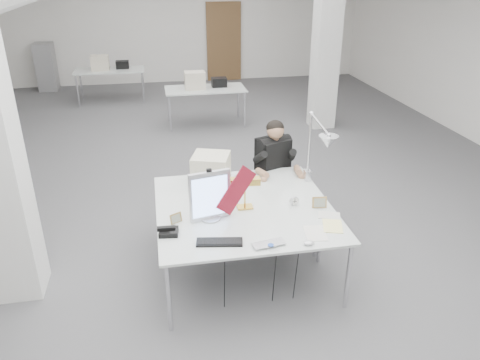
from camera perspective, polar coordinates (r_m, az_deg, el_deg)
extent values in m
cube|color=#4F4F51|center=(7.01, -2.78, -0.94)|extent=(10.00, 14.00, 0.02)
cube|color=white|center=(13.36, -7.44, 18.58)|extent=(10.00, 0.02, 3.20)
cube|color=white|center=(9.47, 10.45, 15.80)|extent=(0.45, 0.45, 3.20)
cube|color=brown|center=(13.49, -1.99, 16.47)|extent=(0.95, 0.08, 2.10)
cube|color=silver|center=(4.48, 1.60, -6.06)|extent=(1.80, 0.90, 0.02)
cube|color=silver|center=(5.26, -0.47, -1.07)|extent=(1.80, 0.90, 0.02)
cube|color=silver|center=(9.59, -4.27, 11.00)|extent=(1.60, 0.80, 0.02)
cube|color=silver|center=(11.72, -15.60, 12.76)|extent=(1.60, 0.80, 0.02)
cube|color=gray|center=(13.40, -22.55, 12.63)|extent=(0.45, 0.55, 1.20)
cube|color=#B9B8BD|center=(4.52, -3.70, -1.93)|extent=(0.41, 0.13, 0.51)
cube|color=maroon|center=(4.50, -0.45, -1.29)|extent=(0.43, 0.19, 0.50)
cube|color=black|center=(4.25, -2.52, -7.58)|extent=(0.43, 0.21, 0.02)
imported|color=#B6B6BB|center=(4.19, 3.78, -8.11)|extent=(0.33, 0.24, 0.02)
ellipsoid|color=silver|center=(4.26, 8.39, -7.61)|extent=(0.12, 0.10, 0.04)
cube|color=black|center=(4.43, -8.69, -6.28)|extent=(0.19, 0.18, 0.04)
cube|color=#A18345|center=(4.59, -7.82, -4.62)|extent=(0.12, 0.09, 0.10)
cube|color=tan|center=(4.88, 9.65, -2.69)|extent=(0.15, 0.05, 0.12)
cylinder|color=silver|center=(4.90, 6.62, -2.53)|extent=(0.10, 0.05, 0.10)
cube|color=silver|center=(4.45, 9.16, -6.41)|extent=(0.23, 0.30, 0.01)
cube|color=#FFF698|center=(4.59, 11.22, -5.53)|extent=(0.25, 0.29, 0.01)
cube|color=silver|center=(4.77, 10.81, -4.26)|extent=(0.26, 0.22, 0.01)
cube|color=beige|center=(5.24, -3.54, 1.16)|extent=(0.49, 0.48, 0.37)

